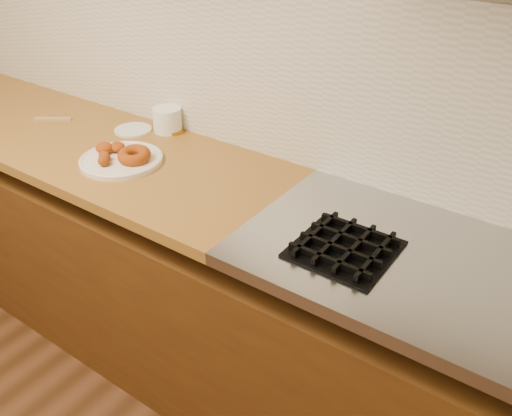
% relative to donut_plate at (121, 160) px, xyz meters
% --- Properties ---
extents(wall_back, '(4.00, 0.02, 2.70)m').
position_rel_donut_plate_xyz_m(wall_back, '(0.09, 0.37, 0.44)').
color(wall_back, tan).
rests_on(wall_back, ground).
extents(base_cabinet, '(3.60, 0.60, 0.77)m').
position_rel_donut_plate_xyz_m(base_cabinet, '(0.09, 0.06, -0.52)').
color(base_cabinet, '#4E2C0E').
rests_on(base_cabinet, floor).
extents(butcher_block, '(2.30, 0.62, 0.04)m').
position_rel_donut_plate_xyz_m(butcher_block, '(-0.56, 0.06, -0.03)').
color(butcher_block, '#9A6624').
rests_on(butcher_block, base_cabinet).
extents(stovetop, '(1.30, 0.62, 0.04)m').
position_rel_donut_plate_xyz_m(stovetop, '(1.24, 0.06, -0.03)').
color(stovetop, '#9EA0A5').
rests_on(stovetop, base_cabinet).
extents(backsplash, '(3.60, 0.02, 0.60)m').
position_rel_donut_plate_xyz_m(backsplash, '(0.09, 0.36, 0.29)').
color(backsplash, beige).
rests_on(backsplash, wall_back).
extents(burner_grates, '(0.91, 0.26, 0.03)m').
position_rel_donut_plate_xyz_m(burner_grates, '(1.22, -0.02, 0.00)').
color(burner_grates, black).
rests_on(burner_grates, stovetop).
extents(donut_plate, '(0.29, 0.29, 0.02)m').
position_rel_donut_plate_xyz_m(donut_plate, '(0.00, 0.00, 0.00)').
color(donut_plate, silver).
rests_on(donut_plate, butcher_block).
extents(ring_donut, '(0.16, 0.16, 0.05)m').
position_rel_donut_plate_xyz_m(ring_donut, '(0.05, 0.01, 0.03)').
color(ring_donut, '#A0410B').
rests_on(ring_donut, donut_plate).
extents(fried_dough_chunks, '(0.14, 0.17, 0.04)m').
position_rel_donut_plate_xyz_m(fried_dough_chunks, '(-0.05, -0.01, 0.03)').
color(fried_dough_chunks, '#A0410B').
rests_on(fried_dough_chunks, donut_plate).
extents(plastic_tub, '(0.13, 0.13, 0.09)m').
position_rel_donut_plate_xyz_m(plastic_tub, '(-0.06, 0.30, 0.04)').
color(plastic_tub, white).
rests_on(plastic_tub, butcher_block).
extents(tub_lid, '(0.17, 0.17, 0.01)m').
position_rel_donut_plate_xyz_m(tub_lid, '(-0.17, 0.22, -0.00)').
color(tub_lid, silver).
rests_on(tub_lid, butcher_block).
extents(brass_jar_lid, '(0.09, 0.09, 0.01)m').
position_rel_donut_plate_xyz_m(brass_jar_lid, '(-0.03, 0.30, -0.00)').
color(brass_jar_lid, '#B98919').
rests_on(brass_jar_lid, butcher_block).
extents(wooden_utensil, '(0.14, 0.10, 0.01)m').
position_rel_donut_plate_xyz_m(wooden_utensil, '(-0.53, 0.11, -0.00)').
color(wooden_utensil, tan).
rests_on(wooden_utensil, butcher_block).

